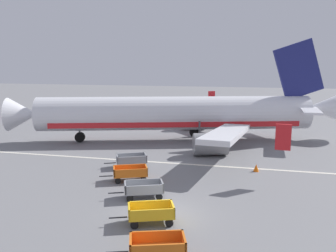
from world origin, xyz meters
TOP-DOWN VIEW (x-y plane):
  - ground_plane at (0.00, 0.00)m, footprint 220.00×220.00m
  - apron_stripe at (0.00, 10.64)m, footprint 120.00×0.36m
  - airplane at (-2.71, 19.97)m, footprint 36.94×29.99m
  - baggage_cart_nearest at (0.95, -4.97)m, footprint 3.60×2.11m
  - baggage_cart_second_in_row at (-0.37, -1.43)m, footprint 3.58×2.20m
  - baggage_cart_third_in_row at (-1.89, 2.15)m, footprint 3.57×2.24m
  - baggage_cart_fourth_in_row at (-3.92, 5.29)m, footprint 3.56×2.26m
  - baggage_cart_far_end at (-5.01, 8.72)m, footprint 3.53×2.33m
  - traffic_cone_near_plane at (5.27, 9.89)m, footprint 0.46×0.46m

SIDE VIEW (x-z plane):
  - ground_plane at x=0.00m, z-range 0.00..0.00m
  - apron_stripe at x=0.00m, z-range 0.00..0.01m
  - traffic_cone_near_plane at x=5.27m, z-range 0.00..0.60m
  - baggage_cart_nearest at x=0.95m, z-range 0.07..1.14m
  - baggage_cart_second_in_row at x=-0.37m, z-range 0.07..1.14m
  - baggage_cart_third_in_row at x=-1.89m, z-range 0.07..1.14m
  - baggage_cart_fourth_in_row at x=-3.92m, z-range 0.07..1.14m
  - baggage_cart_far_end at x=-5.01m, z-range 0.07..1.14m
  - airplane at x=-2.71m, z-range -2.62..8.72m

